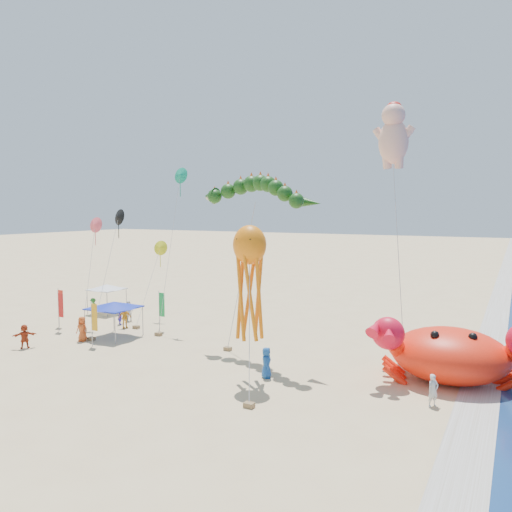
% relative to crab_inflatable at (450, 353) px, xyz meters
% --- Properties ---
extents(ground, '(320.00, 320.00, 0.00)m').
position_rel_crab_inflatable_xyz_m(ground, '(-10.35, -1.62, -1.66)').
color(ground, '#D1B784').
rests_on(ground, ground).
extents(foam_strip, '(320.00, 320.00, 0.00)m').
position_rel_crab_inflatable_xyz_m(foam_strip, '(1.65, -1.62, -1.65)').
color(foam_strip, silver).
rests_on(foam_strip, ground).
extents(crab_inflatable, '(8.59, 6.66, 3.77)m').
position_rel_crab_inflatable_xyz_m(crab_inflatable, '(0.00, 0.00, 0.00)').
color(crab_inflatable, '#FF250D').
rests_on(crab_inflatable, ground).
extents(dragon_kite, '(9.39, 3.75, 11.53)m').
position_rel_crab_inflatable_xyz_m(dragon_kite, '(-12.27, -0.13, 8.83)').
color(dragon_kite, '#153F11').
rests_on(dragon_kite, ground).
extents(cherub_kite, '(2.80, 3.25, 16.83)m').
position_rel_crab_inflatable_xyz_m(cherub_kite, '(-4.70, 5.86, 13.03)').
color(cherub_kite, '#FFB79B').
rests_on(cherub_kite, ground).
extents(octopus_kite, '(3.07, 4.54, 8.74)m').
position_rel_crab_inflatable_xyz_m(octopus_kite, '(-9.99, -4.84, 4.40)').
color(octopus_kite, orange).
rests_on(octopus_kite, ground).
extents(canopy_blue, '(3.52, 3.52, 2.71)m').
position_rel_crab_inflatable_xyz_m(canopy_blue, '(-23.58, -1.25, 0.78)').
color(canopy_blue, gray).
rests_on(canopy_blue, ground).
extents(canopy_white, '(2.97, 2.97, 2.71)m').
position_rel_crab_inflatable_xyz_m(canopy_white, '(-30.41, 4.96, 0.78)').
color(canopy_white, gray).
rests_on(canopy_white, ground).
extents(feather_flags, '(8.69, 5.91, 3.20)m').
position_rel_crab_inflatable_xyz_m(feather_flags, '(-25.71, -1.20, 0.35)').
color(feather_flags, gray).
rests_on(feather_flags, ground).
extents(beachgoers, '(31.56, 11.42, 1.83)m').
position_rel_crab_inflatable_xyz_m(beachgoers, '(-22.98, -1.27, -0.81)').
color(beachgoers, '#A4361A').
rests_on(beachgoers, ground).
extents(small_kites, '(8.16, 7.91, 12.98)m').
position_rel_crab_inflatable_xyz_m(small_kites, '(-24.50, 2.52, 6.39)').
color(small_kites, yellow).
rests_on(small_kites, ground).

